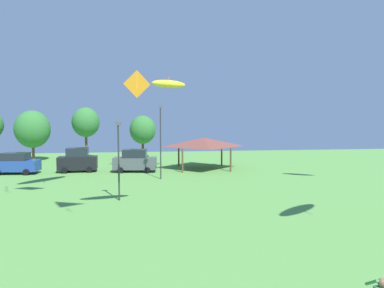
{
  "coord_description": "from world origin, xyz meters",
  "views": [
    {
      "loc": [
        -1.87,
        1.52,
        6.03
      ],
      "look_at": [
        -0.25,
        14.25,
        4.99
      ],
      "focal_mm": 32.0,
      "sensor_mm": 36.0,
      "label": 1
    }
  ],
  "objects": [
    {
      "name": "treeline_tree_2",
      "position": [
        -10.7,
        51.58,
        5.18
      ],
      "size": [
        3.82,
        3.82,
        7.31
      ],
      "color": "brown",
      "rests_on": "ground"
    },
    {
      "name": "kite_flying_6",
      "position": [
        0.34,
        38.78,
        9.52
      ],
      "size": [
        3.91,
        1.72,
        1.25
      ],
      "color": "yellow"
    },
    {
      "name": "treeline_tree_3",
      "position": [
        -2.72,
        51.75,
        4.08
      ],
      "size": [
        3.76,
        3.76,
        6.16
      ],
      "color": "brown",
      "rests_on": "ground"
    },
    {
      "name": "kite_flying_1",
      "position": [
        -3.08,
        39.93,
        9.57
      ],
      "size": [
        2.94,
        0.84,
        3.03
      ],
      "color": "orange"
    },
    {
      "name": "parked_car_third_from_left",
      "position": [
        -3.37,
        38.87,
        1.21
      ],
      "size": [
        4.75,
        2.28,
        2.47
      ],
      "rotation": [
        0.0,
        0.0,
        -0.1
      ],
      "color": "#4C5156",
      "rests_on": "ground"
    },
    {
      "name": "parked_car_second_from_left",
      "position": [
        -9.55,
        39.69,
        1.28
      ],
      "size": [
        4.22,
        2.16,
        2.64
      ],
      "rotation": [
        0.0,
        0.0,
        0.07
      ],
      "color": "black",
      "rests_on": "ground"
    },
    {
      "name": "treeline_tree_1",
      "position": [
        -17.37,
        49.85,
        4.31
      ],
      "size": [
        4.59,
        4.59,
        6.84
      ],
      "color": "brown",
      "rests_on": "ground"
    },
    {
      "name": "park_pavilion",
      "position": [
        4.38,
        40.15,
        3.08
      ],
      "size": [
        6.87,
        6.02,
        3.6
      ],
      "color": "brown",
      "rests_on": "ground"
    },
    {
      "name": "light_post_0",
      "position": [
        -0.73,
        34.3,
        3.93
      ],
      "size": [
        0.36,
        0.2,
        7.05
      ],
      "color": "#2D2D33",
      "rests_on": "ground"
    },
    {
      "name": "parked_car_leftmost",
      "position": [
        -15.73,
        39.12,
        1.12
      ],
      "size": [
        4.77,
        2.32,
        2.25
      ],
      "rotation": [
        0.0,
        0.0,
        -0.09
      ],
      "color": "#234299",
      "rests_on": "ground"
    },
    {
      "name": "light_post_1",
      "position": [
        -4.01,
        26.21,
        3.22
      ],
      "size": [
        0.36,
        0.2,
        5.65
      ],
      "color": "#2D2D33",
      "rests_on": "ground"
    }
  ]
}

